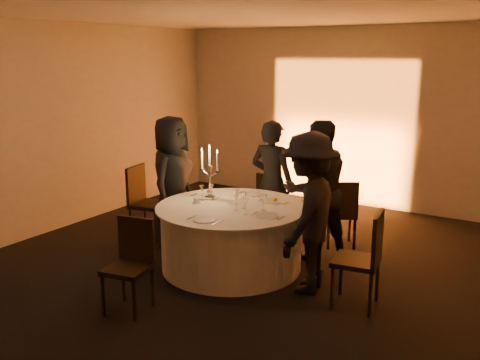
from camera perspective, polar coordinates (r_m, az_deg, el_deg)
The scene contains 31 objects.
floor at distance 6.61m, azimuth -0.91°, elevation -9.24°, with size 7.00×7.00×0.00m, color black.
ceiling at distance 6.13m, azimuth -1.02°, elevation 17.67°, with size 7.00×7.00×0.00m, color silver.
wall_back at distance 9.31m, azimuth 10.69°, elevation 6.66°, with size 7.00×7.00×0.00m, color beige.
wall_left at distance 8.18m, azimuth -19.10°, elevation 5.29°, with size 7.00×7.00×0.00m, color beige.
uplighter_fixture at distance 9.31m, azimuth 9.66°, elevation -2.41°, with size 0.25×0.12×0.10m, color black.
banquet_table at distance 6.47m, azimuth -0.93°, elevation -6.09°, with size 1.80×1.80×0.77m.
chair_left at distance 7.55m, azimuth -10.23°, elevation -1.90°, with size 0.53×0.53×1.03m.
chair_back_left at distance 7.74m, azimuth 3.38°, elevation -2.07°, with size 0.43×0.43×0.87m.
chair_back_right at distance 7.23m, azimuth 10.74°, elevation -3.15°, with size 0.55×0.55×0.92m.
chair_right at distance 5.55m, azimuth 13.18°, elevation -7.72°, with size 0.50×0.50×1.02m.
chair_front at distance 5.52m, azimuth -11.51°, elevation -8.28°, with size 0.47×0.47×0.93m.
guest_left at distance 7.17m, azimuth -7.29°, elevation -0.17°, with size 0.86×0.56×1.76m, color black.
guest_back_left at distance 7.23m, azimuth 3.41°, elevation -0.25°, with size 0.62×0.40×1.69m, color black.
guest_back_right at distance 6.70m, azimuth 8.20°, elevation -1.13°, with size 0.85×0.67×1.76m, color black.
guest_right at distance 5.77m, azimuth 7.33°, elevation -3.50°, with size 1.13×0.65×1.75m, color black.
plate_left at distance 6.76m, azimuth -3.81°, elevation -1.80°, with size 0.36×0.28×0.01m.
plate_back_left at distance 6.87m, azimuth 1.16°, elevation -1.52°, with size 0.36×0.25×0.01m.
plate_back_right at distance 6.56m, azimuth 3.68°, elevation -2.17°, with size 0.35×0.29×0.08m.
plate_right at distance 5.97m, azimuth 2.93°, elevation -3.81°, with size 0.36×0.26×0.01m.
plate_front at distance 5.82m, azimuth -3.86°, elevation -4.27°, with size 0.36×0.24×0.01m.
coffee_cup at distance 6.50m, azimuth -4.68°, elevation -2.21°, with size 0.11×0.11×0.07m.
candelabra at distance 6.66m, azimuth -3.25°, elevation 0.04°, with size 0.29×0.14×0.68m.
wine_glass_a at distance 6.14m, azimuth -0.40°, elevation -2.05°, with size 0.07×0.07×0.19m.
wine_glass_b at distance 6.59m, azimuth -4.07°, elevation -1.02°, with size 0.07×0.07×0.19m.
wine_glass_c at distance 6.63m, azimuth -3.07°, elevation -0.92°, with size 0.07×0.07×0.19m.
wine_glass_d at distance 5.99m, azimuth 0.64°, elevation -2.42°, with size 0.07×0.07×0.19m.
wine_glass_e at distance 6.22m, azimuth 0.42°, elevation -1.84°, with size 0.07×0.07×0.19m.
wine_glass_f at distance 6.39m, azimuth -0.37°, elevation -1.44°, with size 0.07×0.07×0.19m.
wine_glass_g at distance 6.15m, azimuth 2.55°, elevation -2.04°, with size 0.07×0.07×0.19m.
tumbler_a at distance 6.52m, azimuth 2.64°, elevation -1.98°, with size 0.07×0.07×0.09m, color white.
tumbler_b at distance 6.68m, azimuth 0.33°, elevation -1.62°, with size 0.07×0.07×0.09m, color white.
Camera 1 is at (3.27, -5.16, 2.52)m, focal length 40.00 mm.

